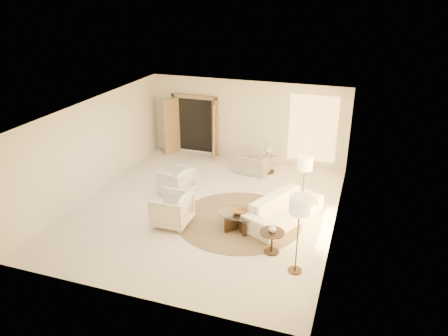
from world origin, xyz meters
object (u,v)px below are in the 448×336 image
(coffee_table, at_px, (240,219))
(side_table, at_px, (268,161))
(armchair_left, at_px, (176,180))
(accent_chair, at_px, (253,160))
(bowl, at_px, (240,211))
(end_vase, at_px, (272,228))
(end_table, at_px, (272,238))
(floor_lamp_far, at_px, (300,209))
(floor_lamp_near, at_px, (305,166))
(side_vase, at_px, (268,149))
(sofa, at_px, (284,209))
(armchair_right, at_px, (172,208))

(coffee_table, relative_size, side_table, 1.87)
(armchair_left, height_order, accent_chair, accent_chair)
(bowl, distance_m, end_vase, 1.31)
(end_table, relative_size, side_table, 0.86)
(side_table, height_order, end_vase, end_vase)
(armchair_left, xyz_separation_m, side_table, (2.20, 2.44, -0.03))
(accent_chair, height_order, floor_lamp_far, floor_lamp_far)
(side_table, height_order, bowl, side_table)
(side_table, bearing_deg, floor_lamp_near, -58.53)
(bowl, distance_m, side_vase, 3.79)
(end_vase, bearing_deg, accent_chair, 110.87)
(floor_lamp_far, distance_m, side_vase, 5.51)
(end_table, bearing_deg, floor_lamp_near, 80.25)
(armchair_left, relative_size, coffee_table, 0.69)
(accent_chair, height_order, end_table, accent_chair)
(coffee_table, xyz_separation_m, floor_lamp_far, (1.68, -1.36, 1.27))
(coffee_table, bearing_deg, armchair_left, 150.63)
(armchair_left, relative_size, accent_chair, 0.81)
(end_table, distance_m, end_vase, 0.26)
(floor_lamp_far, height_order, end_vase, floor_lamp_far)
(coffee_table, distance_m, floor_lamp_far, 2.51)
(side_table, relative_size, side_vase, 2.47)
(end_table, xyz_separation_m, bowl, (-1.02, 0.80, 0.11))
(accent_chair, height_order, coffee_table, accent_chair)
(floor_lamp_near, xyz_separation_m, end_vase, (-0.35, -2.05, -0.79))
(sofa, xyz_separation_m, floor_lamp_far, (0.69, -2.07, 1.20))
(armchair_right, height_order, side_table, armchair_right)
(coffee_table, height_order, side_vase, side_vase)
(armchair_left, bearing_deg, coffee_table, 75.50)
(side_vase, bearing_deg, sofa, -69.18)
(coffee_table, bearing_deg, sofa, 35.86)
(armchair_right, height_order, end_vase, armchair_right)
(floor_lamp_near, distance_m, end_vase, 2.22)
(accent_chair, bearing_deg, floor_lamp_near, 137.73)
(side_table, xyz_separation_m, end_vase, (1.20, -4.58, 0.23))
(floor_lamp_far, bearing_deg, accent_chair, 115.29)
(end_vase, bearing_deg, floor_lamp_near, 80.25)
(floor_lamp_near, bearing_deg, accent_chair, 131.22)
(end_table, height_order, bowl, end_table)
(accent_chair, relative_size, floor_lamp_near, 0.64)
(sofa, height_order, floor_lamp_far, floor_lamp_far)
(side_table, xyz_separation_m, floor_lamp_far, (1.86, -5.13, 1.14))
(side_table, relative_size, floor_lamp_near, 0.40)
(accent_chair, height_order, floor_lamp_near, floor_lamp_near)
(accent_chair, relative_size, floor_lamp_far, 0.59)
(armchair_left, relative_size, floor_lamp_far, 0.48)
(bowl, height_order, end_vase, end_vase)
(accent_chair, relative_size, end_vase, 5.65)
(floor_lamp_far, bearing_deg, sofa, 108.45)
(sofa, xyz_separation_m, armchair_left, (-3.37, 0.62, 0.08))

